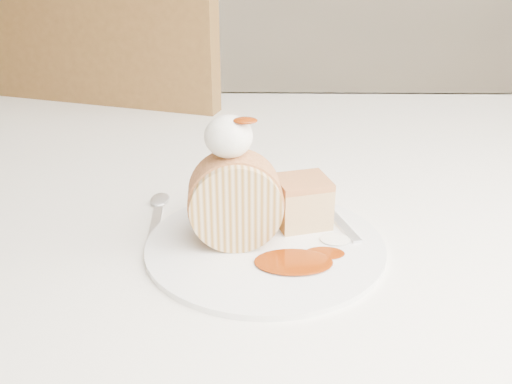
{
  "coord_description": "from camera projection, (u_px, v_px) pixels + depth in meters",
  "views": [
    {
      "loc": [
        -0.03,
        -0.54,
        1.07
      ],
      "look_at": [
        -0.04,
        0.01,
        0.81
      ],
      "focal_mm": 40.0,
      "sensor_mm": 36.0,
      "label": 1
    }
  ],
  "objects": [
    {
      "name": "chair_far",
      "position": [
        141.0,
        161.0,
        1.32
      ],
      "size": [
        0.6,
        0.6,
        1.01
      ],
      "rotation": [
        0.0,
        0.0,
        2.85
      ],
      "color": "brown",
      "rests_on": "ground"
    },
    {
      "name": "fork",
      "position": [
        337.0,
        219.0,
        0.66
      ],
      "size": [
        0.07,
        0.15,
        0.0
      ],
      "primitive_type": "cube",
      "rotation": [
        0.0,
        0.0,
        0.31
      ],
      "color": "silver",
      "rests_on": "plate"
    },
    {
      "name": "table",
      "position": [
        286.0,
        231.0,
        0.84
      ],
      "size": [
        1.4,
        0.9,
        0.75
      ],
      "color": "white",
      "rests_on": "ground"
    },
    {
      "name": "roulade_slice",
      "position": [
        235.0,
        201.0,
        0.6
      ],
      "size": [
        0.1,
        0.06,
        0.1
      ],
      "primitive_type": "cylinder",
      "rotation": [
        1.57,
        0.0,
        0.09
      ],
      "color": "#CFB890",
      "rests_on": "plate"
    },
    {
      "name": "cake_chunk",
      "position": [
        302.0,
        204.0,
        0.65
      ],
      "size": [
        0.07,
        0.07,
        0.05
      ],
      "primitive_type": "cube",
      "rotation": [
        0.0,
        0.0,
        0.29
      ],
      "color": "#C7824B",
      "rests_on": "plate"
    },
    {
      "name": "spoon",
      "position": [
        155.0,
        229.0,
        0.66
      ],
      "size": [
        0.03,
        0.14,
        0.0
      ],
      "primitive_type": "cube",
      "rotation": [
        0.0,
        0.0,
        0.09
      ],
      "color": "silver",
      "rests_on": "table"
    },
    {
      "name": "plate",
      "position": [
        265.0,
        245.0,
        0.62
      ],
      "size": [
        0.32,
        0.32,
        0.01
      ],
      "primitive_type": "cylinder",
      "rotation": [
        0.0,
        0.0,
        0.29
      ],
      "color": "white",
      "rests_on": "table"
    },
    {
      "name": "whipped_cream",
      "position": [
        229.0,
        136.0,
        0.58
      ],
      "size": [
        0.05,
        0.05,
        0.04
      ],
      "primitive_type": "ellipsoid",
      "color": "white",
      "rests_on": "roulade_slice"
    },
    {
      "name": "caramel_pool",
      "position": [
        293.0,
        262.0,
        0.58
      ],
      "size": [
        0.09,
        0.07,
        0.0
      ],
      "primitive_type": null,
      "rotation": [
        0.0,
        0.0,
        0.29
      ],
      "color": "#752504",
      "rests_on": "plate"
    },
    {
      "name": "caramel_drizzle",
      "position": [
        245.0,
        115.0,
        0.56
      ],
      "size": [
        0.02,
        0.02,
        0.01
      ],
      "primitive_type": "ellipsoid",
      "color": "#752504",
      "rests_on": "whipped_cream"
    }
  ]
}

